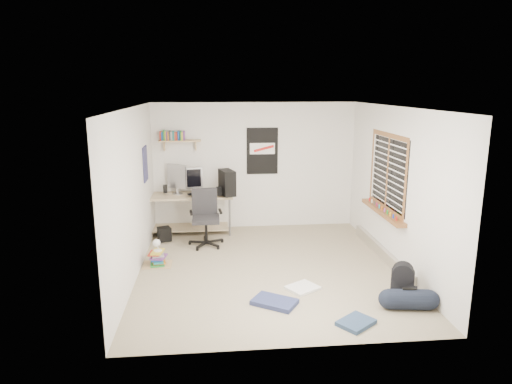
{
  "coord_description": "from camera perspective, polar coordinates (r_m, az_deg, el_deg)",
  "views": [
    {
      "loc": [
        -0.84,
        -6.67,
        2.79
      ],
      "look_at": [
        -0.17,
        0.19,
        1.2
      ],
      "focal_mm": 32.0,
      "sensor_mm": 36.0,
      "label": 1
    }
  ],
  "objects": [
    {
      "name": "back_wall",
      "position": [
        9.09,
        -0.17,
        3.28
      ],
      "size": [
        4.0,
        0.01,
        2.5
      ],
      "primitive_type": "cube",
      "color": "silver",
      "rests_on": "ground"
    },
    {
      "name": "backpack",
      "position": [
        6.53,
        17.8,
        -10.98
      ],
      "size": [
        0.37,
        0.34,
        0.4
      ],
      "primitive_type": "cube",
      "rotation": [
        0.0,
        0.0,
        -0.41
      ],
      "color": "black",
      "rests_on": "floor"
    },
    {
      "name": "baseboard_heater",
      "position": [
        7.98,
        15.44,
        -7.25
      ],
      "size": [
        0.08,
        2.5,
        0.18
      ],
      "primitive_type": "cube",
      "color": "#B7B2A8",
      "rests_on": "floor"
    },
    {
      "name": "jeans_a",
      "position": [
        6.16,
        2.33,
        -13.57
      ],
      "size": [
        0.66,
        0.6,
        0.06
      ],
      "primitive_type": "cube",
      "rotation": [
        0.0,
        0.0,
        -0.57
      ],
      "color": "navy",
      "rests_on": "floor"
    },
    {
      "name": "jeans_b",
      "position": [
        5.82,
        12.39,
        -15.66
      ],
      "size": [
        0.53,
        0.51,
        0.05
      ],
      "primitive_type": "cube",
      "rotation": [
        0.0,
        0.0,
        0.65
      ],
      "color": "navy",
      "rests_on": "floor"
    },
    {
      "name": "keyboard",
      "position": [
        8.73,
        -7.37,
        -0.2
      ],
      "size": [
        0.38,
        0.22,
        0.02
      ],
      "primitive_type": "cube",
      "rotation": [
        0.0,
        0.0,
        0.28
      ],
      "color": "black",
      "rests_on": "desk"
    },
    {
      "name": "pc_tower",
      "position": [
        8.57,
        -3.64,
        1.2
      ],
      "size": [
        0.33,
        0.49,
        0.47
      ],
      "primitive_type": "cube",
      "rotation": [
        0.0,
        0.0,
        0.28
      ],
      "color": "black",
      "rests_on": "desk"
    },
    {
      "name": "monitor_left",
      "position": [
        8.87,
        -9.83,
        1.41
      ],
      "size": [
        0.41,
        0.32,
        0.46
      ],
      "primitive_type": "cube",
      "rotation": [
        0.0,
        0.0,
        -0.59
      ],
      "color": "#B7B7BD",
      "rests_on": "desk"
    },
    {
      "name": "office_chair",
      "position": [
        8.18,
        -6.28,
        -3.38
      ],
      "size": [
        0.72,
        0.72,
        1.02
      ],
      "primitive_type": "cube",
      "rotation": [
        0.0,
        0.0,
        0.09
      ],
      "color": "#232325",
      "rests_on": "floor"
    },
    {
      "name": "window",
      "position": [
        7.62,
        16.02,
        2.4
      ],
      "size": [
        0.1,
        1.5,
        1.26
      ],
      "primitive_type": "cube",
      "color": "brown",
      "rests_on": "right_wall"
    },
    {
      "name": "poster_back_wall",
      "position": [
        9.04,
        0.79,
        5.14
      ],
      "size": [
        0.62,
        0.03,
        0.92
      ],
      "primitive_type": "cube",
      "color": "black",
      "rests_on": "back_wall"
    },
    {
      "name": "tshirt",
      "position": [
        6.61,
        5.84,
        -11.82
      ],
      "size": [
        0.53,
        0.51,
        0.04
      ],
      "primitive_type": "cube",
      "rotation": [
        0.0,
        0.0,
        0.56
      ],
      "color": "silver",
      "rests_on": "floor"
    },
    {
      "name": "speaker_right",
      "position": [
        8.56,
        -4.62,
        0.11
      ],
      "size": [
        0.11,
        0.11,
        0.16
      ],
      "primitive_type": "cube",
      "rotation": [
        0.0,
        0.0,
        0.41
      ],
      "color": "black",
      "rests_on": "desk"
    },
    {
      "name": "poster_left_wall",
      "position": [
        8.06,
        -13.68,
        3.44
      ],
      "size": [
        0.02,
        0.42,
        0.6
      ],
      "primitive_type": "cube",
      "color": "navy",
      "rests_on": "left_wall"
    },
    {
      "name": "right_wall",
      "position": [
        7.41,
        17.15,
        0.45
      ],
      "size": [
        0.01,
        4.5,
        2.5
      ],
      "primitive_type": "cube",
      "color": "silver",
      "rests_on": "ground"
    },
    {
      "name": "wall_shelf",
      "position": [
        8.89,
        -9.51,
        6.32
      ],
      "size": [
        0.8,
        0.22,
        0.24
      ],
      "primitive_type": "cube",
      "color": "tan",
      "rests_on": "back_wall"
    },
    {
      "name": "subwoofer",
      "position": [
        8.61,
        -11.39,
        -5.16
      ],
      "size": [
        0.29,
        0.29,
        0.25
      ],
      "primitive_type": "cube",
      "rotation": [
        0.0,
        0.0,
        0.36
      ],
      "color": "black",
      "rests_on": "floor"
    },
    {
      "name": "ceiling",
      "position": [
        6.73,
        1.65,
        10.6
      ],
      "size": [
        4.0,
        4.5,
        0.01
      ],
      "primitive_type": "cube",
      "color": "white",
      "rests_on": "ground"
    },
    {
      "name": "desk",
      "position": [
        9.02,
        -8.59,
        -2.73
      ],
      "size": [
        1.92,
        1.39,
        0.8
      ],
      "primitive_type": "cube",
      "rotation": [
        0.0,
        0.0,
        -0.4
      ],
      "color": "tan",
      "rests_on": "floor"
    },
    {
      "name": "desk_lamp",
      "position": [
        7.42,
        -12.21,
        -6.24
      ],
      "size": [
        0.2,
        0.25,
        0.22
      ],
      "primitive_type": "cube",
      "rotation": [
        0.0,
        0.0,
        0.39
      ],
      "color": "silver",
      "rests_on": "book_stack"
    },
    {
      "name": "speaker_left",
      "position": [
        8.89,
        -11.29,
        0.37
      ],
      "size": [
        0.09,
        0.09,
        0.16
      ],
      "primitive_type": "cube",
      "rotation": [
        0.0,
        0.0,
        0.13
      ],
      "color": "black",
      "rests_on": "desk"
    },
    {
      "name": "book_stack",
      "position": [
        7.52,
        -12.26,
        -7.85
      ],
      "size": [
        0.51,
        0.43,
        0.33
      ],
      "primitive_type": "cube",
      "rotation": [
        0.0,
        0.0,
        0.07
      ],
      "color": "olive",
      "rests_on": "floor"
    },
    {
      "name": "duffel_bag",
      "position": [
        6.31,
        18.56,
        -12.54
      ],
      "size": [
        0.3,
        0.3,
        0.52
      ],
      "primitive_type": "cylinder",
      "rotation": [
        0.0,
        0.0,
        -0.14
      ],
      "color": "black",
      "rests_on": "floor"
    },
    {
      "name": "left_wall",
      "position": [
        6.94,
        -15.07,
        -0.24
      ],
      "size": [
        0.01,
        4.5,
        2.5
      ],
      "primitive_type": "cube",
      "color": "silver",
      "rests_on": "ground"
    },
    {
      "name": "floor",
      "position": [
        7.28,
        1.52,
        -9.56
      ],
      "size": [
        4.0,
        4.5,
        0.01
      ],
      "primitive_type": "cube",
      "color": "gray",
      "rests_on": "ground"
    },
    {
      "name": "monitor_right",
      "position": [
        8.86,
        -7.87,
        1.22
      ],
      "size": [
        0.37,
        0.15,
        0.39
      ],
      "primitive_type": "cube",
      "rotation": [
        0.0,
        0.0,
        0.18
      ],
      "color": "#ACABB0",
      "rests_on": "desk"
    }
  ]
}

